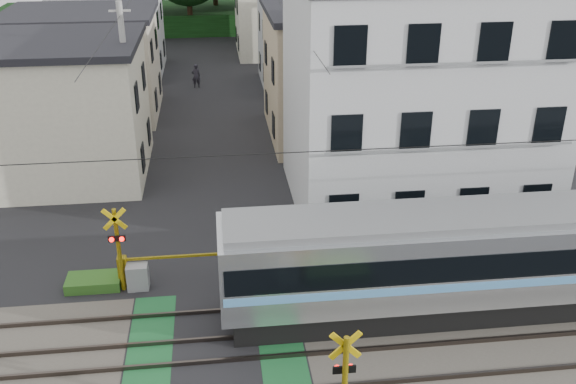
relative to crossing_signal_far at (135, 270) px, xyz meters
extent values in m
plane|color=black|center=(2.59, -3.65, -0.71)|extent=(120.00, 120.00, 0.00)
cube|color=#47423A|center=(2.59, -3.65, -0.71)|extent=(120.00, 6.00, 0.00)
cube|color=black|center=(2.59, -3.65, -0.71)|extent=(5.20, 120.00, 0.00)
cube|color=#145126|center=(0.69, -3.65, -0.70)|extent=(1.30, 6.00, 0.00)
cube|color=#145126|center=(4.49, -3.65, -0.70)|extent=(1.30, 6.00, 0.00)
cube|color=#3F3833|center=(2.59, -4.15, -0.64)|extent=(120.00, 0.08, 0.14)
cube|color=#3F3833|center=(2.59, -3.15, -0.64)|extent=(120.00, 0.08, 0.14)
cube|color=#3F3833|center=(2.59, -1.75, -0.64)|extent=(120.00, 0.08, 0.14)
cube|color=black|center=(11.17, -2.45, -0.29)|extent=(16.11, 2.22, 0.84)
cube|color=black|center=(5.30, -2.45, -0.43)|extent=(2.24, 2.05, 0.56)
cube|color=silver|center=(11.17, -2.45, 1.34)|extent=(16.78, 2.61, 2.42)
cube|color=black|center=(11.17, -2.45, 1.63)|extent=(16.51, 2.65, 0.82)
cube|color=#569AD9|center=(11.17, -2.45, 1.00)|extent=(16.61, 2.64, 0.26)
cube|color=slate|center=(11.17, -2.45, 2.66)|extent=(16.44, 2.14, 0.22)
cube|color=black|center=(2.84, -2.45, 1.70)|extent=(0.10, 2.24, 1.45)
cube|color=yellow|center=(5.59, -7.15, 1.99)|extent=(0.77, 0.05, 0.77)
cube|color=yellow|center=(5.59, -7.15, 1.99)|extent=(0.77, 0.05, 0.77)
cube|color=black|center=(5.59, -7.15, 1.29)|extent=(0.55, 0.05, 0.20)
sphere|color=#FF0C07|center=(5.43, -7.09, 1.29)|extent=(0.16, 0.16, 0.16)
sphere|color=#FF0C07|center=(5.75, -7.09, 1.29)|extent=(0.16, 0.16, 0.16)
cylinder|color=yellow|center=(-0.41, -0.05, 0.79)|extent=(0.14, 0.14, 3.00)
cube|color=yellow|center=(-0.41, -0.15, 1.99)|extent=(0.77, 0.05, 0.77)
cube|color=yellow|center=(-0.41, -0.15, 1.99)|extent=(0.77, 0.05, 0.77)
cube|color=black|center=(-0.41, -0.15, 1.29)|extent=(0.55, 0.05, 0.20)
sphere|color=#FF0C07|center=(-0.57, -0.21, 1.29)|extent=(0.16, 0.16, 0.16)
sphere|color=#FF0C07|center=(-0.25, -0.21, 1.29)|extent=(0.16, 0.16, 0.16)
cube|color=gray|center=(0.09, -0.05, -0.26)|extent=(0.70, 0.50, 0.90)
cube|color=yellow|center=(-0.41, 0.20, -0.16)|extent=(0.30, 0.30, 1.10)
cube|color=yellow|center=(1.84, 0.20, 0.29)|extent=(4.20, 0.08, 0.08)
cube|color=silver|center=(11.09, 5.85, 3.79)|extent=(10.00, 8.00, 9.00)
cube|color=black|center=(7.39, 1.82, 0.79)|extent=(1.10, 0.06, 1.40)
cube|color=black|center=(9.84, 1.82, 0.79)|extent=(1.10, 0.06, 1.40)
cube|color=black|center=(12.29, 1.82, 0.79)|extent=(1.10, 0.06, 1.40)
cube|color=black|center=(14.74, 1.82, 0.79)|extent=(1.10, 0.06, 1.40)
cube|color=gray|center=(11.09, 1.60, 0.19)|extent=(9.00, 0.06, 0.08)
cube|color=black|center=(7.39, 1.82, 3.79)|extent=(1.10, 0.06, 1.40)
cube|color=black|center=(9.84, 1.82, 3.79)|extent=(1.10, 0.06, 1.40)
cube|color=black|center=(12.29, 1.82, 3.79)|extent=(1.10, 0.06, 1.40)
cube|color=black|center=(14.74, 1.82, 3.79)|extent=(1.10, 0.06, 1.40)
cube|color=gray|center=(11.09, 1.60, 3.19)|extent=(9.00, 0.06, 0.08)
cube|color=black|center=(7.39, 1.82, 6.79)|extent=(1.10, 0.06, 1.40)
cube|color=black|center=(9.84, 1.82, 6.79)|extent=(1.10, 0.06, 1.40)
cube|color=black|center=(12.29, 1.82, 6.79)|extent=(1.10, 0.06, 1.40)
cube|color=black|center=(14.74, 1.82, 6.79)|extent=(1.10, 0.06, 1.40)
cube|color=gray|center=(11.09, 1.60, 6.19)|extent=(9.00, 0.06, 0.08)
cube|color=beige|center=(-3.91, 10.35, 2.29)|extent=(7.00, 7.00, 6.00)
cube|color=black|center=(-3.91, 10.35, 5.44)|extent=(7.35, 7.35, 0.30)
cube|color=black|center=(-0.38, 8.60, 0.59)|extent=(0.06, 1.00, 1.20)
cube|color=black|center=(-0.38, 12.10, 0.59)|extent=(0.06, 1.00, 1.20)
cube|color=black|center=(-0.38, 8.60, 3.39)|extent=(0.06, 1.00, 1.20)
cube|color=black|center=(-0.38, 12.10, 3.39)|extent=(0.06, 1.00, 1.20)
cube|color=tan|center=(9.39, 14.35, 2.54)|extent=(7.00, 8.00, 6.50)
cube|color=black|center=(9.39, 14.35, 5.94)|extent=(7.35, 8.40, 0.30)
cube|color=black|center=(5.86, 12.35, 0.59)|extent=(0.06, 1.00, 1.20)
cube|color=black|center=(5.86, 16.35, 0.59)|extent=(0.06, 1.00, 1.20)
cube|color=black|center=(5.86, 12.35, 3.39)|extent=(0.06, 1.00, 1.20)
cube|color=black|center=(5.86, 16.35, 3.39)|extent=(0.06, 1.00, 1.20)
cube|color=beige|center=(-4.41, 19.35, 2.19)|extent=(8.00, 7.00, 5.80)
cube|color=black|center=(-4.41, 19.35, 5.24)|extent=(8.40, 7.35, 0.30)
cube|color=black|center=(-0.38, 17.60, 0.59)|extent=(0.06, 1.00, 1.20)
cube|color=black|center=(-0.38, 21.10, 0.59)|extent=(0.06, 1.00, 1.20)
cube|color=black|center=(-0.38, 17.60, 3.39)|extent=(0.06, 1.00, 1.20)
cube|color=black|center=(-0.38, 21.10, 3.39)|extent=(0.06, 1.00, 1.20)
cube|color=#ABAEB1|center=(9.79, 24.35, 2.39)|extent=(7.00, 7.00, 6.20)
cube|color=black|center=(6.26, 22.60, 0.59)|extent=(0.06, 1.00, 1.20)
cube|color=black|center=(6.26, 26.10, 0.59)|extent=(0.06, 1.00, 1.20)
cube|color=black|center=(6.26, 22.60, 3.39)|extent=(0.06, 1.00, 1.20)
cube|color=black|center=(6.26, 26.10, 3.39)|extent=(0.06, 1.00, 1.20)
cube|color=#ABAEB1|center=(-4.21, 29.35, 2.29)|extent=(7.00, 8.00, 6.00)
cube|color=black|center=(-0.68, 27.35, 0.59)|extent=(0.06, 1.00, 1.20)
cube|color=black|center=(-0.68, 31.35, 0.59)|extent=(0.06, 1.00, 1.20)
cube|color=black|center=(-0.68, 27.35, 3.39)|extent=(0.06, 1.00, 1.20)
cube|color=black|center=(-0.68, 31.35, 3.39)|extent=(0.06, 1.00, 1.20)
cube|color=beige|center=(9.09, 34.35, 2.49)|extent=(8.00, 7.00, 6.40)
cube|color=black|center=(5.06, 32.60, 0.59)|extent=(0.06, 1.00, 1.20)
cube|color=black|center=(5.06, 36.10, 0.59)|extent=(0.06, 1.00, 1.20)
cube|color=black|center=(5.06, 32.60, 3.39)|extent=(0.06, 1.00, 1.20)
cube|color=black|center=(5.06, 36.10, 3.39)|extent=(0.06, 1.00, 1.20)
cube|color=#123612|center=(2.59, 46.35, 0.29)|extent=(40.00, 10.00, 2.00)
cylinder|color=#332114|center=(-11.05, 45.13, 2.02)|extent=(0.50, 0.50, 5.46)
cylinder|color=#332114|center=(-7.86, 41.88, 1.61)|extent=(0.50, 0.50, 4.63)
cylinder|color=#332114|center=(-4.84, 41.57, 1.95)|extent=(0.50, 0.50, 5.31)
cylinder|color=#332114|center=(-2.56, 43.58, 1.66)|extent=(0.50, 0.50, 4.75)
cylinder|color=#332114|center=(1.14, 41.91, 1.59)|extent=(0.50, 0.50, 4.61)
cylinder|color=#332114|center=(7.78, 42.51, 1.72)|extent=(0.50, 0.50, 4.86)
cylinder|color=#332114|center=(9.71, 43.56, 2.16)|extent=(0.50, 0.50, 5.73)
cylinder|color=#332114|center=(12.87, 43.43, 2.13)|extent=(0.50, 0.50, 5.68)
cylinder|color=#332114|center=(15.99, 42.27, 1.30)|extent=(0.50, 0.50, 4.02)
cube|color=black|center=(8.59, -2.45, 4.89)|extent=(60.00, 0.02, 0.02)
cylinder|color=#A5A5A0|center=(-0.81, 9.35, 3.29)|extent=(0.26, 0.26, 8.00)
cube|color=#A5A5A0|center=(-0.81, 9.35, 6.89)|extent=(0.90, 0.08, 0.08)
cylinder|color=#A5A5A0|center=(6.19, 18.35, 3.29)|extent=(0.26, 0.26, 8.00)
cylinder|color=#A5A5A0|center=(-0.81, 30.35, 3.29)|extent=(0.26, 0.26, 8.00)
imported|color=#2A2731|center=(1.78, 24.54, 0.10)|extent=(0.64, 0.48, 1.62)
cube|color=#2D5E1E|center=(-1.41, 0.25, -0.53)|extent=(1.80, 1.00, 0.36)
cube|color=#2D5E1E|center=(7.19, -0.45, -0.56)|extent=(1.50, 0.90, 0.30)
camera|label=1|loc=(2.89, -18.64, 11.30)|focal=40.00mm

